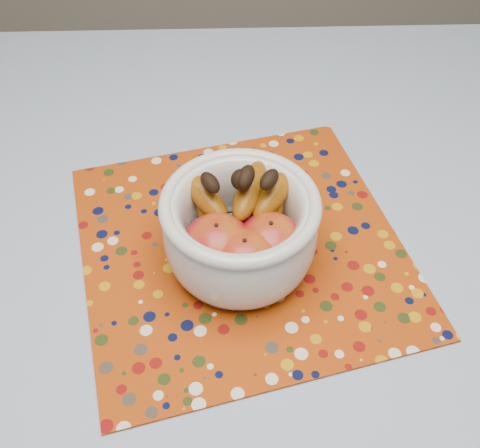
{
  "coord_description": "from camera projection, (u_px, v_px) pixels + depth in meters",
  "views": [
    {
      "loc": [
        -0.01,
        -0.41,
        1.34
      ],
      "look_at": [
        0.0,
        0.05,
        0.83
      ],
      "focal_mm": 42.0,
      "sensor_mm": 36.0,
      "label": 1
    }
  ],
  "objects": [
    {
      "name": "placemat",
      "position": [
        241.0,
        246.0,
        0.76
      ],
      "size": [
        0.51,
        0.51,
        0.0
      ],
      "primitive_type": "cube",
      "rotation": [
        0.0,
        0.0,
        0.24
      ],
      "color": "#953208",
      "rests_on": "tablecloth"
    },
    {
      "name": "table",
      "position": [
        238.0,
        331.0,
        0.77
      ],
      "size": [
        1.2,
        1.2,
        0.75
      ],
      "color": "brown",
      "rests_on": "ground"
    },
    {
      "name": "fruit_bowl",
      "position": [
        241.0,
        227.0,
        0.69
      ],
      "size": [
        0.21,
        0.19,
        0.15
      ],
      "color": "silver",
      "rests_on": "placemat"
    },
    {
      "name": "tablecloth",
      "position": [
        238.0,
        297.0,
        0.71
      ],
      "size": [
        1.32,
        1.32,
        0.01
      ],
      "primitive_type": "cube",
      "color": "slate",
      "rests_on": "table"
    }
  ]
}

